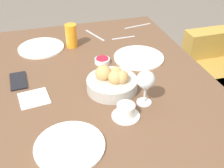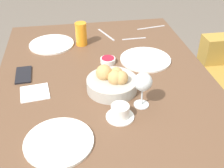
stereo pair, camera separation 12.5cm
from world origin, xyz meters
name	(u,v)px [view 1 (the left image)]	position (x,y,z in m)	size (l,w,h in m)	color
dining_table	(105,96)	(0.00, 0.00, 0.66)	(1.47, 1.04, 0.74)	brown
bread_basket	(112,82)	(0.07, 0.02, 0.78)	(0.23, 0.23, 0.11)	#B2ADA3
plate_near_left	(41,48)	(-0.43, -0.26, 0.75)	(0.26, 0.26, 0.01)	white
plate_near_right	(70,146)	(0.36, -0.22, 0.75)	(0.25, 0.25, 0.01)	white
plate_far_center	(139,57)	(-0.17, 0.24, 0.75)	(0.27, 0.27, 0.01)	white
juice_glass	(71,36)	(-0.41, -0.08, 0.81)	(0.07, 0.07, 0.13)	orange
wine_glass	(146,81)	(0.20, 0.12, 0.86)	(0.08, 0.08, 0.16)	silver
coffee_cup	(126,111)	(0.26, 0.02, 0.77)	(0.11, 0.11, 0.06)	white
jam_bowl_berry	(102,61)	(-0.18, 0.04, 0.76)	(0.08, 0.08, 0.03)	white
fork_silver	(138,26)	(-0.58, 0.39, 0.74)	(0.04, 0.20, 0.00)	#B7B7BC
knife_silver	(95,35)	(-0.52, 0.08, 0.74)	(0.19, 0.08, 0.00)	#B7B7BC
spoon_coffee	(123,38)	(-0.43, 0.24, 0.74)	(0.01, 0.15, 0.00)	#B7B7BC
napkin	(34,98)	(0.04, -0.33, 0.75)	(0.14, 0.14, 0.00)	white
cell_phone	(18,81)	(-0.12, -0.39, 0.75)	(0.15, 0.08, 0.01)	black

